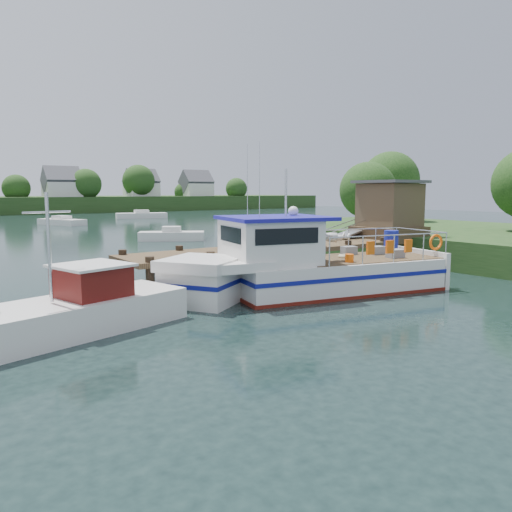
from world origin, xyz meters
TOP-DOWN VIEW (x-y plane):
  - ground_plane at (0.00, 0.00)m, footprint 160.00×160.00m
  - near_shore at (16.88, -0.73)m, footprint 16.00×30.00m
  - dock at (6.51, 0.01)m, footprint 16.60×3.00m
  - lobster_boat at (-0.26, -3.58)m, footprint 11.62×5.39m
  - work_boat at (-9.09, -3.86)m, footprint 7.37×3.71m
  - moored_far at (16.40, 50.99)m, footprint 7.53×4.22m
  - moored_b at (5.01, 18.24)m, footprint 5.26×4.10m
  - moored_c at (16.26, 16.50)m, footprint 7.75×3.13m
  - moored_d at (3.01, 42.67)m, footprint 4.33×6.69m

SIDE VIEW (x-z plane):
  - ground_plane at x=0.00m, z-range 0.00..0.00m
  - moored_d at x=3.01m, z-range -0.14..0.94m
  - moored_b at x=5.01m, z-range -0.15..0.98m
  - moored_c at x=16.26m, z-range -0.15..1.04m
  - moored_far at x=16.40m, z-range -0.16..1.06m
  - work_boat at x=-9.09m, z-range -1.32..2.55m
  - lobster_boat at x=-0.26m, z-range -1.78..3.81m
  - near_shore at x=16.88m, z-range -1.83..5.93m
  - dock at x=6.51m, z-range -0.15..4.63m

